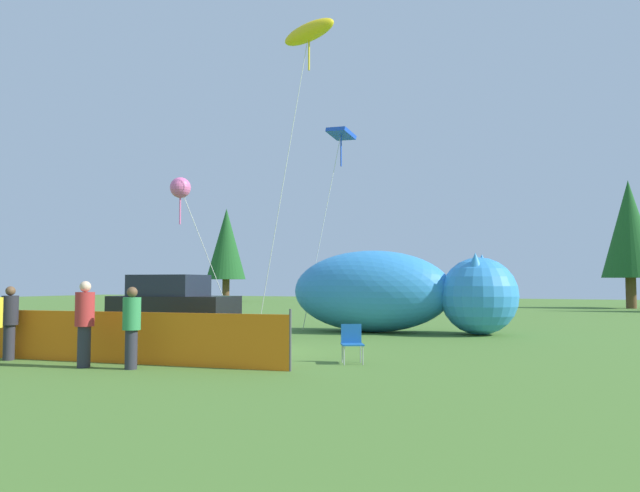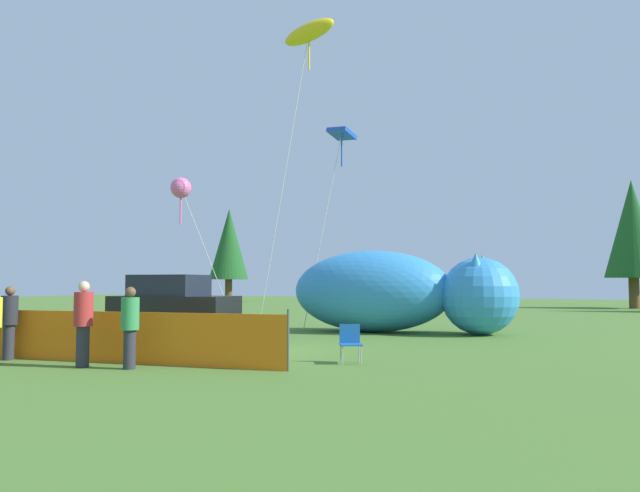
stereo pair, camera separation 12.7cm
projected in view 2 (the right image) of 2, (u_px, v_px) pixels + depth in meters
ground_plane at (232, 351)px, 16.74m from camera, size 120.00×120.00×0.00m
parked_car at (173, 308)px, 20.38m from camera, size 4.16×2.37×2.10m
folding_chair at (350, 340)px, 14.33m from camera, size 0.67×0.67×0.89m
inflatable_cat at (397, 294)px, 23.03m from camera, size 8.43×3.59×3.05m
safety_fence at (110, 337)px, 14.40m from camera, size 8.84×1.01×1.30m
spectator_in_black_shirt at (83, 320)px, 13.67m from camera, size 0.41×0.41×1.88m
spectator_in_grey_shirt at (130, 324)px, 13.39m from camera, size 0.38×0.38×1.76m
spectator_in_blue_shirt at (9, 320)px, 14.97m from camera, size 0.38×0.38×1.76m
kite_blue_box at (341, 137)px, 24.54m from camera, size 2.06×1.07×7.94m
kite_yellow_hero at (309, 34)px, 20.86m from camera, size 2.98×0.75×10.73m
kite_pink_octopus at (181, 189)px, 22.00m from camera, size 1.77×2.03×5.56m
horizon_tree_west at (632, 229)px, 44.58m from camera, size 3.87×3.87×9.23m
horizon_tree_mid at (229, 244)px, 60.79m from camera, size 3.81×3.81×9.08m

